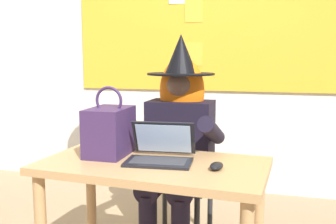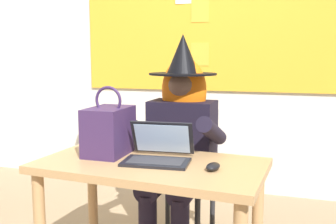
{
  "view_description": "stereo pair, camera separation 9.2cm",
  "coord_description": "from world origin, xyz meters",
  "views": [
    {
      "loc": [
        0.64,
        -1.83,
        1.26
      ],
      "look_at": [
        0.07,
        0.29,
        0.95
      ],
      "focal_mm": 41.23,
      "sensor_mm": 36.0,
      "label": 1
    },
    {
      "loc": [
        0.73,
        -1.81,
        1.26
      ],
      "look_at": [
        0.07,
        0.29,
        0.95
      ],
      "focal_mm": 41.23,
      "sensor_mm": 36.0,
      "label": 2
    }
  ],
  "objects": [
    {
      "name": "wall_back_bulletin",
      "position": [
        0.0,
        1.77,
        1.48
      ],
      "size": [
        5.92,
        1.96,
        2.94
      ],
      "color": "silver",
      "rests_on": "ground"
    },
    {
      "name": "desk_main",
      "position": [
        0.07,
        -0.01,
        0.61
      ],
      "size": [
        1.19,
        0.69,
        0.73
      ],
      "rotation": [
        0.0,
        0.0,
        -0.07
      ],
      "color": "tan",
      "rests_on": "ground"
    },
    {
      "name": "computer_mouse",
      "position": [
        0.4,
        -0.05,
        0.74
      ],
      "size": [
        0.07,
        0.11,
        0.03
      ],
      "primitive_type": "ellipsoid",
      "rotation": [
        0.0,
        0.0,
        -0.15
      ],
      "color": "black",
      "rests_on": "desk_main"
    },
    {
      "name": "person_costumed",
      "position": [
        0.07,
        0.54,
        0.79
      ],
      "size": [
        0.6,
        0.69,
        1.41
      ],
      "rotation": [
        0.0,
        0.0,
        -1.59
      ],
      "color": "black",
      "rests_on": "ground"
    },
    {
      "name": "laptop",
      "position": [
        0.1,
        0.03,
        0.77
      ],
      "size": [
        0.36,
        0.32,
        0.2
      ],
      "rotation": [
        0.0,
        0.0,
        0.09
      ],
      "color": "black",
      "rests_on": "desk_main"
    },
    {
      "name": "handbag",
      "position": [
        -0.2,
        0.08,
        0.86
      ],
      "size": [
        0.2,
        0.3,
        0.38
      ],
      "rotation": [
        0.0,
        0.0,
        0.06
      ],
      "color": "#38234C",
      "rests_on": "desk_main"
    },
    {
      "name": "chair_at_desk",
      "position": [
        0.08,
        0.66,
        0.51
      ],
      "size": [
        0.45,
        0.45,
        0.91
      ],
      "rotation": [
        0.0,
        0.0,
        -1.66
      ],
      "color": "#2D3347",
      "rests_on": "ground"
    }
  ]
}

